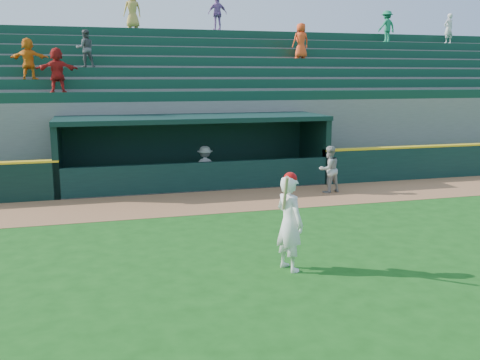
% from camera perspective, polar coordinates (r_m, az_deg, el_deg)
% --- Properties ---
extents(ground, '(120.00, 120.00, 0.00)m').
position_cam_1_polar(ground, '(12.02, 2.07, -7.49)').
color(ground, '#154B12').
rests_on(ground, ground).
extents(warning_track, '(40.00, 3.00, 0.01)m').
position_cam_1_polar(warning_track, '(16.58, -3.06, -2.32)').
color(warning_track, '#915E3A').
rests_on(warning_track, ground).
extents(dugout_player_front, '(0.87, 0.75, 1.57)m').
position_cam_1_polar(dugout_player_front, '(18.02, 9.47, 1.13)').
color(dugout_player_front, '#9F9F9A').
rests_on(dugout_player_front, ground).
extents(dugout_player_inside, '(1.02, 0.71, 1.44)m').
position_cam_1_polar(dugout_player_inside, '(18.73, -3.74, 1.44)').
color(dugout_player_inside, '#9C9C97').
rests_on(dugout_player_inside, ground).
extents(dugout, '(9.40, 2.80, 2.46)m').
position_cam_1_polar(dugout, '(19.34, -5.11, 3.62)').
color(dugout, slate).
rests_on(dugout, ground).
extents(stands, '(34.50, 6.25, 7.59)m').
position_cam_1_polar(stands, '(23.73, -7.20, 7.43)').
color(stands, slate).
rests_on(stands, ground).
extents(batter_at_plate, '(0.67, 0.89, 2.00)m').
position_cam_1_polar(batter_at_plate, '(10.62, 5.30, -4.44)').
color(batter_at_plate, white).
rests_on(batter_at_plate, ground).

